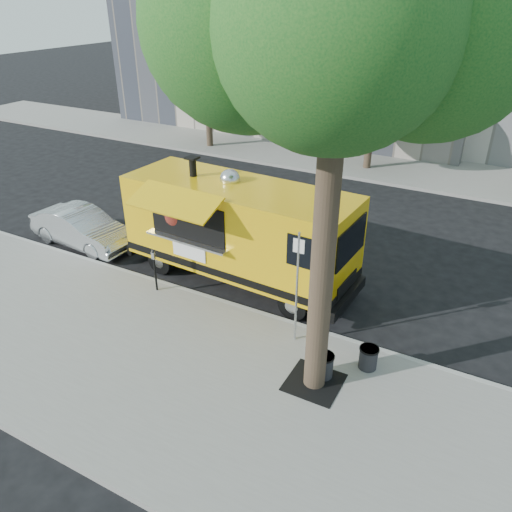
% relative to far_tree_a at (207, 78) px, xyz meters
% --- Properties ---
extents(ground, '(120.00, 120.00, 0.00)m').
position_rel_far_tree_a_xyz_m(ground, '(10.00, -12.30, -3.78)').
color(ground, black).
rests_on(ground, ground).
extents(sidewalk, '(60.00, 6.00, 0.15)m').
position_rel_far_tree_a_xyz_m(sidewalk, '(10.00, -16.30, -3.70)').
color(sidewalk, gray).
rests_on(sidewalk, ground).
extents(curb, '(60.00, 0.14, 0.16)m').
position_rel_far_tree_a_xyz_m(curb, '(10.00, -13.23, -3.70)').
color(curb, '#999993').
rests_on(curb, ground).
extents(far_sidewalk, '(60.00, 5.00, 0.15)m').
position_rel_far_tree_a_xyz_m(far_sidewalk, '(10.00, 1.20, -3.70)').
color(far_sidewalk, gray).
rests_on(far_sidewalk, ground).
extents(tree_well, '(1.20, 1.20, 0.02)m').
position_rel_far_tree_a_xyz_m(tree_well, '(12.60, -15.10, -3.62)').
color(tree_well, black).
rests_on(tree_well, sidewalk).
extents(far_tree_a, '(3.42, 3.42, 5.36)m').
position_rel_far_tree_a_xyz_m(far_tree_a, '(0.00, 0.00, 0.00)').
color(far_tree_a, '#33261C').
rests_on(far_tree_a, far_sidewalk).
extents(far_tree_b, '(3.60, 3.60, 5.50)m').
position_rel_far_tree_a_xyz_m(far_tree_b, '(9.00, 0.40, 0.06)').
color(far_tree_b, '#33261C').
rests_on(far_tree_b, far_sidewalk).
extents(sign_post, '(0.28, 0.06, 3.00)m').
position_rel_far_tree_a_xyz_m(sign_post, '(11.55, -13.85, -1.93)').
color(sign_post, silver).
rests_on(sign_post, sidewalk).
extents(parking_meter, '(0.11, 0.11, 1.33)m').
position_rel_far_tree_a_xyz_m(parking_meter, '(7.00, -13.65, -2.79)').
color(parking_meter, black).
rests_on(parking_meter, sidewalk).
extents(food_truck, '(7.43, 3.59, 3.62)m').
position_rel_far_tree_a_xyz_m(food_truck, '(8.66, -11.73, -2.07)').
color(food_truck, '#ECB40C').
rests_on(food_truck, ground).
extents(sedan, '(4.07, 1.66, 1.31)m').
position_rel_far_tree_a_xyz_m(sedan, '(2.71, -12.30, -3.12)').
color(sedan, '#B8BBC0').
rests_on(sedan, ground).
extents(trash_bin_left, '(0.49, 0.49, 0.59)m').
position_rel_far_tree_a_xyz_m(trash_bin_left, '(12.68, -14.79, -3.31)').
color(trash_bin_left, black).
rests_on(trash_bin_left, sidewalk).
extents(trash_bin_right, '(0.46, 0.46, 0.56)m').
position_rel_far_tree_a_xyz_m(trash_bin_right, '(13.50, -14.02, -3.33)').
color(trash_bin_right, black).
rests_on(trash_bin_right, sidewalk).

